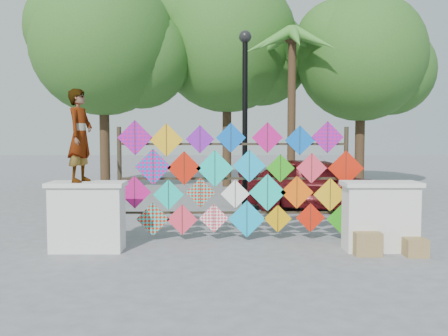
{
  "coord_description": "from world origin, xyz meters",
  "views": [
    {
      "loc": [
        -0.24,
        -9.29,
        2.17
      ],
      "look_at": [
        -0.18,
        0.6,
        1.48
      ],
      "focal_mm": 40.0,
      "sensor_mm": 36.0,
      "label": 1
    }
  ],
  "objects": [
    {
      "name": "cardboard_box_far",
      "position": [
        3.19,
        -0.64,
        0.16
      ],
      "size": [
        0.38,
        0.35,
        0.32
      ],
      "primitive_type": "cube",
      "color": "#A17E4D",
      "rests_on": "ground"
    },
    {
      "name": "vendor_woman",
      "position": [
        -2.8,
        -0.2,
        2.13
      ],
      "size": [
        0.53,
        0.69,
        1.69
      ],
      "primitive_type": "imported",
      "rotation": [
        0.0,
        0.0,
        1.35
      ],
      "color": "#99999E",
      "rests_on": "parapet_left"
    },
    {
      "name": "lamppost",
      "position": [
        0.3,
        2.0,
        2.69
      ],
      "size": [
        0.28,
        0.28,
        4.46
      ],
      "color": "black",
      "rests_on": "ground"
    },
    {
      "name": "kite_rack",
      "position": [
        0.08,
        0.73,
        1.22
      ],
      "size": [
        4.98,
        0.24,
        2.44
      ],
      "color": "#2E2619",
      "rests_on": "ground"
    },
    {
      "name": "tree_west",
      "position": [
        -4.4,
        9.03,
        5.38
      ],
      "size": [
        5.85,
        5.2,
        8.01
      ],
      "color": "#42301C",
      "rests_on": "ground"
    },
    {
      "name": "palm_tree",
      "position": [
        2.2,
        8.0,
        4.95
      ],
      "size": [
        3.62,
        3.62,
        5.83
      ],
      "color": "#42301C",
      "rests_on": "ground"
    },
    {
      "name": "tree_mid",
      "position": [
        0.11,
        11.03,
        5.77
      ],
      "size": [
        6.3,
        5.6,
        8.61
      ],
      "color": "#42301C",
      "rests_on": "ground"
    },
    {
      "name": "ground",
      "position": [
        0.0,
        0.0,
        0.0
      ],
      "size": [
        80.0,
        80.0,
        0.0
      ],
      "primitive_type": "plane",
      "color": "gray",
      "rests_on": "ground"
    },
    {
      "name": "cardboard_box_near",
      "position": [
        2.36,
        -0.52,
        0.21
      ],
      "size": [
        0.47,
        0.42,
        0.42
      ],
      "primitive_type": "cube",
      "color": "#A17E4D",
      "rests_on": "ground"
    },
    {
      "name": "parapet_right",
      "position": [
        2.7,
        -0.2,
        0.65
      ],
      "size": [
        1.4,
        0.65,
        1.28
      ],
      "color": "silver",
      "rests_on": "ground"
    },
    {
      "name": "parapet_left",
      "position": [
        -2.7,
        -0.2,
        0.65
      ],
      "size": [
        1.4,
        0.65,
        1.28
      ],
      "color": "silver",
      "rests_on": "ground"
    },
    {
      "name": "sedan",
      "position": [
        2.47,
        4.6,
        0.76
      ],
      "size": [
        4.79,
        3.16,
        1.52
      ],
      "primitive_type": "imported",
      "rotation": [
        0.0,
        0.0,
        1.23
      ],
      "color": "#4E0D11",
      "rests_on": "ground"
    },
    {
      "name": "tree_east",
      "position": [
        5.09,
        9.53,
        4.99
      ],
      "size": [
        5.4,
        4.8,
        7.42
      ],
      "color": "#42301C",
      "rests_on": "ground"
    }
  ]
}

